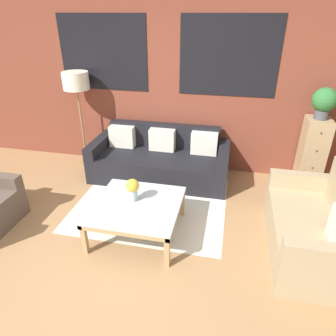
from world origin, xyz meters
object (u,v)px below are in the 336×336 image
(potted_plant, at_px, (324,101))
(floor_lamp, at_px, (76,85))
(settee_vintage, at_px, (316,229))
(couch_dark, at_px, (160,160))
(drawer_cabinet, at_px, (312,153))
(flower_vase, at_px, (133,188))
(coffee_table, at_px, (137,208))

(potted_plant, bearing_deg, floor_lamp, -179.45)
(settee_vintage, xyz_separation_m, floor_lamp, (-3.39, 1.49, 1.05))
(couch_dark, bearing_deg, drawer_cabinet, 5.35)
(drawer_cabinet, bearing_deg, floor_lamp, -179.45)
(couch_dark, xyz_separation_m, potted_plant, (2.23, 0.21, 1.01))
(couch_dark, bearing_deg, floor_lamp, 172.73)
(drawer_cabinet, height_order, flower_vase, drawer_cabinet)
(floor_lamp, bearing_deg, drawer_cabinet, 0.55)
(coffee_table, relative_size, drawer_cabinet, 0.94)
(floor_lamp, relative_size, potted_plant, 3.62)
(drawer_cabinet, relative_size, flower_vase, 3.83)
(floor_lamp, distance_m, potted_plant, 3.60)
(potted_plant, bearing_deg, settee_vintage, -97.59)
(flower_vase, bearing_deg, coffee_table, -48.51)
(potted_plant, xyz_separation_m, flower_vase, (-2.23, -1.54, -0.73))
(coffee_table, xyz_separation_m, floor_lamp, (-1.43, 1.58, 1.01))
(settee_vintage, height_order, drawer_cabinet, drawer_cabinet)
(couch_dark, relative_size, coffee_table, 2.13)
(couch_dark, xyz_separation_m, settee_vintage, (2.03, -1.32, 0.03))
(couch_dark, bearing_deg, coffee_table, -87.39)
(settee_vintage, xyz_separation_m, drawer_cabinet, (0.20, 1.53, 0.22))
(couch_dark, xyz_separation_m, coffee_table, (0.06, -1.40, 0.06))
(couch_dark, relative_size, drawer_cabinet, 2.00)
(coffee_table, bearing_deg, couch_dark, 92.61)
(floor_lamp, bearing_deg, flower_vase, -47.80)
(drawer_cabinet, xyz_separation_m, potted_plant, (0.00, 0.00, 0.77))
(drawer_cabinet, relative_size, potted_plant, 2.45)
(floor_lamp, bearing_deg, settee_vintage, -23.76)
(settee_vintage, relative_size, potted_plant, 3.36)
(potted_plant, height_order, flower_vase, potted_plant)
(settee_vintage, bearing_deg, flower_vase, -179.67)
(settee_vintage, bearing_deg, potted_plant, 82.41)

